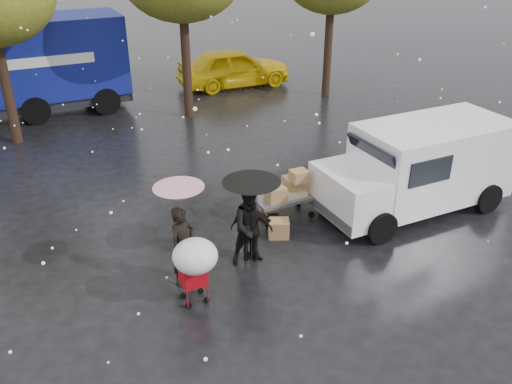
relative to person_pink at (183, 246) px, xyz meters
name	(u,v)px	position (x,y,z in m)	size (l,w,h in m)	color
ground	(239,274)	(1.08, -0.26, -0.85)	(90.00, 90.00, 0.00)	black
person_pink	(183,246)	(0.00, 0.00, 0.00)	(0.62, 0.41, 1.70)	black
person_middle	(251,226)	(1.54, 0.07, 0.03)	(0.86, 0.67, 1.77)	black
person_black	(252,229)	(1.57, 0.13, -0.08)	(0.90, 0.38, 1.54)	black
umbrella_pink	(179,194)	(0.00, 0.00, 1.15)	(0.97, 0.97, 2.15)	#4C4C4C
umbrella_black	(251,189)	(1.57, 0.13, 0.87)	(1.21, 1.21, 1.87)	#4C4C4C
vendor_cart	(288,190)	(3.17, 1.44, -0.12)	(1.52, 0.80, 1.27)	slate
shopping_cart	(195,259)	(-0.05, -0.84, 0.21)	(0.84, 0.84, 1.46)	red
white_van	(419,166)	(6.32, 0.44, 0.31)	(4.91, 2.18, 2.20)	white
blue_truck	(16,69)	(-1.95, 12.45, 0.91)	(8.30, 2.60, 3.50)	navy
box_ground_near	(279,228)	(2.54, 0.70, -0.64)	(0.47, 0.38, 0.42)	olive
box_ground_far	(269,204)	(2.91, 1.94, -0.67)	(0.45, 0.35, 0.35)	olive
yellow_taxi	(234,67)	(6.71, 12.65, -0.02)	(1.95, 4.84, 1.65)	yellow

